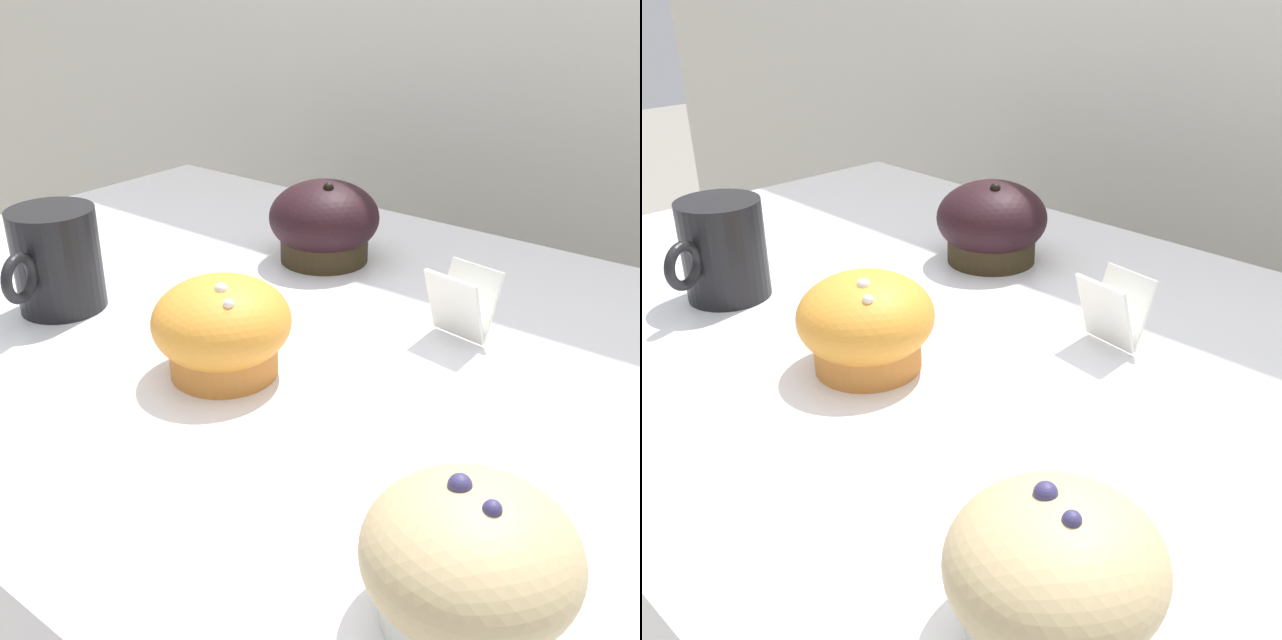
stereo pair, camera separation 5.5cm
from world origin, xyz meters
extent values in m
cube|color=beige|center=(0.00, 0.60, 0.90)|extent=(3.20, 0.10, 1.80)
cylinder|color=#CA7832|center=(-0.01, -0.09, 0.91)|extent=(0.08, 0.08, 0.04)
ellipsoid|color=orange|center=(-0.01, -0.09, 0.93)|extent=(0.11, 0.11, 0.07)
sphere|color=white|center=(0.00, -0.10, 0.96)|extent=(0.01, 0.01, 0.01)
sphere|color=white|center=(0.02, -0.11, 0.96)|extent=(0.01, 0.01, 0.01)
cylinder|color=silver|center=(0.25, -0.19, 0.91)|extent=(0.08, 0.08, 0.04)
ellipsoid|color=tan|center=(0.25, -0.19, 0.93)|extent=(0.10, 0.10, 0.07)
sphere|color=navy|center=(0.24, -0.19, 0.96)|extent=(0.01, 0.01, 0.01)
sphere|color=navy|center=(0.26, -0.20, 0.96)|extent=(0.01, 0.01, 0.01)
cylinder|color=#302616|center=(-0.09, 0.14, 0.91)|extent=(0.09, 0.09, 0.05)
ellipsoid|color=black|center=(-0.09, 0.14, 0.94)|extent=(0.11, 0.11, 0.07)
sphere|color=black|center=(-0.08, 0.13, 0.97)|extent=(0.01, 0.01, 0.01)
cylinder|color=black|center=(-0.21, -0.10, 0.94)|extent=(0.08, 0.08, 0.09)
torus|color=black|center=(-0.19, -0.15, 0.94)|extent=(0.03, 0.04, 0.04)
cylinder|color=black|center=(-0.21, -0.10, 0.98)|extent=(0.07, 0.07, 0.01)
cube|color=white|center=(0.11, 0.08, 0.92)|extent=(0.05, 0.03, 0.06)
cube|color=silver|center=(0.10, 0.06, 0.92)|extent=(0.05, 0.03, 0.06)
camera|label=1|loc=(0.36, -0.44, 1.18)|focal=42.00mm
camera|label=2|loc=(0.40, -0.40, 1.18)|focal=42.00mm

